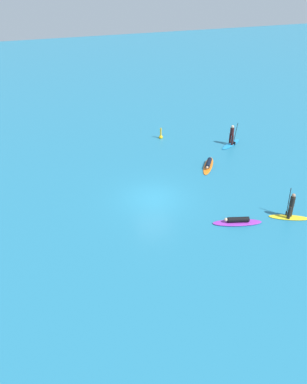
% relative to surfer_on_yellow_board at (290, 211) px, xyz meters
% --- Properties ---
extents(ground_plane, '(120.00, 120.00, 0.00)m').
position_rel_surfer_on_yellow_board_xyz_m(ground_plane, '(-7.52, 4.92, -0.55)').
color(ground_plane, teal).
rests_on(ground_plane, ground).
extents(surfer_on_yellow_board, '(2.57, 1.60, 2.04)m').
position_rel_surfer_on_yellow_board_xyz_m(surfer_on_yellow_board, '(0.00, 0.00, 0.00)').
color(surfer_on_yellow_board, yellow).
rests_on(surfer_on_yellow_board, ground_plane).
extents(surfer_on_blue_board, '(2.58, 1.95, 2.09)m').
position_rel_surfer_on_yellow_board_xyz_m(surfer_on_blue_board, '(1.65, 11.20, -0.01)').
color(surfer_on_blue_board, '#1E8CD1').
rests_on(surfer_on_blue_board, ground_plane).
extents(surfer_on_orange_board, '(2.21, 2.94, 0.44)m').
position_rel_surfer_on_yellow_board_xyz_m(surfer_on_orange_board, '(-1.94, 8.08, -0.39)').
color(surfer_on_orange_board, orange).
rests_on(surfer_on_orange_board, ground_plane).
extents(surfer_on_purple_board, '(3.20, 1.53, 0.44)m').
position_rel_surfer_on_yellow_board_xyz_m(surfer_on_purple_board, '(-3.43, 0.50, -0.41)').
color(surfer_on_purple_board, purple).
rests_on(surfer_on_purple_board, ground_plane).
extents(marker_buoy, '(0.37, 0.37, 1.06)m').
position_rel_surfer_on_yellow_board_xyz_m(marker_buoy, '(-3.73, 14.44, -0.35)').
color(marker_buoy, yellow).
rests_on(marker_buoy, ground_plane).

